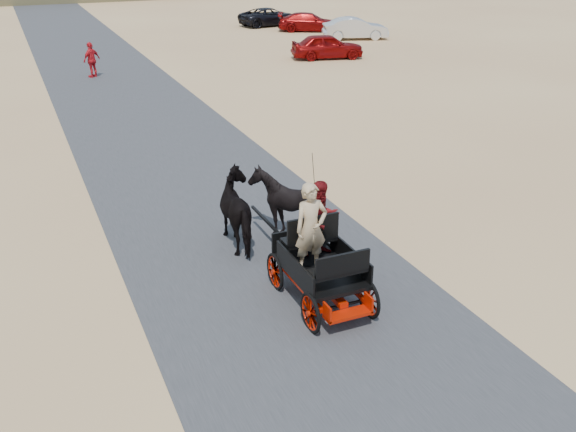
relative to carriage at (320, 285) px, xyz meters
name	(u,v)px	position (x,y,z in m)	size (l,w,h in m)	color
ground	(280,283)	(-0.47, 0.94, -0.36)	(140.00, 140.00, 0.00)	tan
road	(280,283)	(-0.47, 0.94, -0.35)	(6.00, 140.00, 0.01)	#38383A
carriage	(320,285)	(0.00, 0.00, 0.00)	(1.30, 2.40, 0.72)	black
horse_left	(242,211)	(-0.55, 3.00, 0.49)	(0.91, 2.01, 1.70)	black
horse_right	(286,204)	(0.55, 3.00, 0.49)	(1.37, 1.54, 1.70)	black
driver_man	(311,228)	(-0.20, 0.05, 1.26)	(0.66, 0.43, 1.80)	tan
passenger_woman	(322,218)	(0.30, 0.60, 1.15)	(0.77, 0.60, 1.58)	#660C0F
pedestrian	(92,60)	(-1.06, 23.58, 0.50)	(1.01, 0.42, 1.73)	red
car_a	(327,46)	(11.98, 23.43, 0.33)	(1.64, 4.08, 1.39)	maroon
car_b	(355,28)	(16.86, 28.93, 0.35)	(1.51, 4.32, 1.42)	silver
car_c	(309,22)	(15.61, 33.55, 0.29)	(1.81, 4.46, 1.29)	maroon
car_d	(270,17)	(14.11, 37.37, 0.30)	(2.21, 4.78, 1.33)	black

